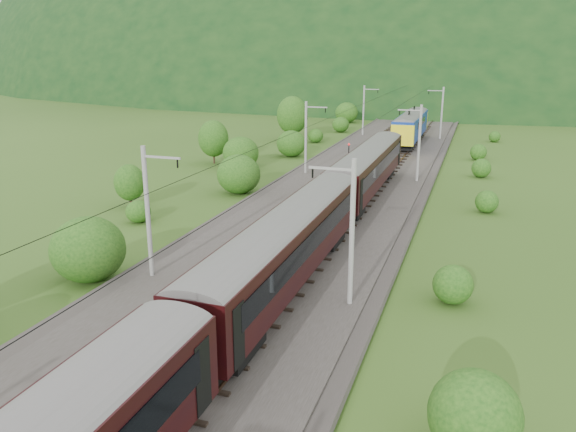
% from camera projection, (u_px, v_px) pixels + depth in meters
% --- Properties ---
extents(ground, '(600.00, 600.00, 0.00)m').
position_uv_depth(ground, '(245.00, 293.00, 32.67)').
color(ground, '#2D4B17').
rests_on(ground, ground).
extents(railbed, '(14.00, 220.00, 0.30)m').
position_uv_depth(railbed, '(298.00, 239.00, 41.71)').
color(railbed, '#38332D').
rests_on(railbed, ground).
extents(track_left, '(2.40, 220.00, 0.27)m').
position_uv_depth(track_left, '(268.00, 232.00, 42.39)').
color(track_left, '#523523').
rests_on(track_left, railbed).
extents(track_right, '(2.40, 220.00, 0.27)m').
position_uv_depth(track_right, '(329.00, 239.00, 40.90)').
color(track_right, '#523523').
rests_on(track_right, railbed).
extents(catenary_left, '(2.54, 192.28, 8.00)m').
position_uv_depth(catenary_left, '(306.00, 136.00, 62.36)').
color(catenary_left, gray).
rests_on(catenary_left, railbed).
extents(catenary_right, '(2.54, 192.28, 8.00)m').
position_uv_depth(catenary_right, '(418.00, 141.00, 58.56)').
color(catenary_right, gray).
rests_on(catenary_right, railbed).
extents(overhead_wires, '(4.83, 198.00, 0.03)m').
position_uv_depth(overhead_wires, '(298.00, 146.00, 39.75)').
color(overhead_wires, black).
rests_on(overhead_wires, ground).
extents(mountain_main, '(504.00, 360.00, 244.00)m').
position_uv_depth(mountain_main, '(458.00, 81.00, 268.75)').
color(mountain_main, black).
rests_on(mountain_main, ground).
extents(mountain_ridge, '(336.00, 280.00, 132.00)m').
position_uv_depth(mountain_ridge, '(257.00, 75.00, 342.32)').
color(mountain_ridge, black).
rests_on(mountain_ridge, ground).
extents(train, '(3.08, 147.28, 5.36)m').
position_uv_depth(train, '(182.00, 332.00, 20.56)').
color(train, black).
rests_on(train, ground).
extents(hazard_post_near, '(0.17, 0.17, 1.55)m').
position_uv_depth(hazard_post_near, '(388.00, 139.00, 82.68)').
color(hazard_post_near, red).
rests_on(hazard_post_near, railbed).
extents(hazard_post_far, '(0.17, 0.17, 1.56)m').
position_uv_depth(hazard_post_far, '(364.00, 165.00, 63.73)').
color(hazard_post_far, red).
rests_on(hazard_post_far, railbed).
extents(signal, '(0.22, 0.22, 2.01)m').
position_uv_depth(signal, '(349.00, 150.00, 71.42)').
color(signal, black).
rests_on(signal, railbed).
extents(vegetation_left, '(13.62, 144.86, 6.96)m').
position_uv_depth(vegetation_left, '(201.00, 168.00, 55.71)').
color(vegetation_left, '#174412').
rests_on(vegetation_left, ground).
extents(vegetation_right, '(5.94, 107.12, 2.86)m').
position_uv_depth(vegetation_right, '(467.00, 290.00, 30.29)').
color(vegetation_right, '#174412').
rests_on(vegetation_right, ground).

